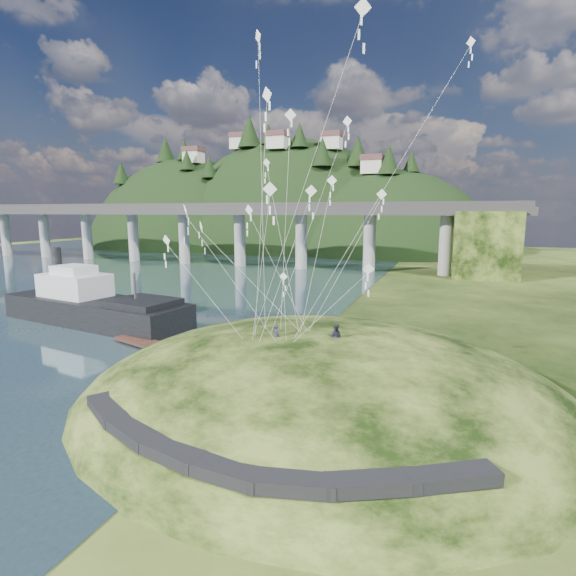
% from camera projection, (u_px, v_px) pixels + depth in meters
% --- Properties ---
extents(ground, '(320.00, 320.00, 0.00)m').
position_uv_depth(ground, '(208.00, 393.00, 32.47)').
color(ground, black).
rests_on(ground, ground).
extents(grass_hill, '(36.00, 32.00, 13.00)m').
position_uv_depth(grass_hill, '(321.00, 418.00, 31.84)').
color(grass_hill, black).
rests_on(grass_hill, ground).
extents(footpath, '(22.29, 5.84, 0.83)m').
position_uv_depth(footpath, '(240.00, 452.00, 20.56)').
color(footpath, black).
rests_on(footpath, ground).
extents(bridge, '(160.00, 11.00, 15.00)m').
position_uv_depth(bridge, '(261.00, 226.00, 104.66)').
color(bridge, '#2D2B2B').
rests_on(bridge, ground).
extents(far_ridge, '(153.00, 70.00, 94.50)m').
position_uv_depth(far_ridge, '(276.00, 269.00, 161.57)').
color(far_ridge, black).
rests_on(far_ridge, ground).
extents(work_barge, '(25.51, 10.46, 8.67)m').
position_uv_depth(work_barge, '(93.00, 305.00, 52.63)').
color(work_barge, black).
rests_on(work_barge, ground).
extents(wooden_dock, '(12.00, 5.25, 0.85)m').
position_uv_depth(wooden_dock, '(159.00, 347.00, 42.30)').
color(wooden_dock, '#341C15').
rests_on(wooden_dock, ground).
extents(kite_flyers, '(4.58, 1.73, 1.81)m').
position_uv_depth(kite_flyers, '(316.00, 324.00, 29.07)').
color(kite_flyers, '#252631').
rests_on(kite_flyers, ground).
extents(kite_swarm, '(17.33, 17.65, 19.58)m').
position_uv_depth(kite_swarm, '(302.00, 166.00, 30.44)').
color(kite_swarm, white).
rests_on(kite_swarm, ground).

